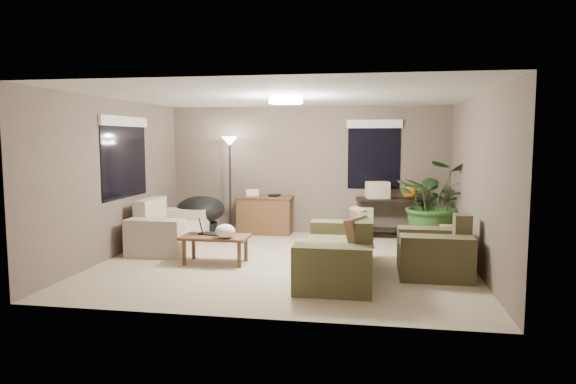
% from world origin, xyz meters
% --- Properties ---
extents(room_shell, '(5.50, 5.50, 5.50)m').
position_xyz_m(room_shell, '(0.00, 0.00, 1.25)').
color(room_shell, tan).
rests_on(room_shell, ground).
extents(main_sofa, '(0.95, 2.20, 0.85)m').
position_xyz_m(main_sofa, '(0.88, -0.64, 0.29)').
color(main_sofa, brown).
rests_on(main_sofa, ground).
extents(throw_pillows, '(0.40, 1.40, 0.47)m').
position_xyz_m(throw_pillows, '(1.13, -0.64, 0.65)').
color(throw_pillows, '#8C7251').
rests_on(throw_pillows, main_sofa).
extents(loveseat, '(0.90, 1.60, 0.85)m').
position_xyz_m(loveseat, '(-2.15, 0.60, 0.30)').
color(loveseat, beige).
rests_on(loveseat, ground).
extents(armchair, '(0.95, 1.00, 0.85)m').
position_xyz_m(armchair, '(2.15, -0.41, 0.30)').
color(armchair, '#4B462D').
rests_on(armchair, ground).
extents(coffee_table, '(1.00, 0.55, 0.42)m').
position_xyz_m(coffee_table, '(-1.03, -0.27, 0.36)').
color(coffee_table, brown).
rests_on(coffee_table, ground).
extents(laptop, '(0.42, 0.30, 0.24)m').
position_xyz_m(laptop, '(-1.20, -0.17, 0.48)').
color(laptop, black).
rests_on(laptop, coffee_table).
extents(plastic_bag, '(0.36, 0.34, 0.21)m').
position_xyz_m(plastic_bag, '(-0.83, -0.42, 0.52)').
color(plastic_bag, white).
rests_on(plastic_bag, coffee_table).
extents(desk, '(1.10, 0.50, 0.75)m').
position_xyz_m(desk, '(-0.80, 2.21, 0.38)').
color(desk, brown).
rests_on(desk, ground).
extents(desk_papers, '(0.71, 0.30, 0.12)m').
position_xyz_m(desk_papers, '(-0.95, 2.20, 0.80)').
color(desk_papers, silver).
rests_on(desk_papers, desk).
extents(console_table, '(1.30, 0.40, 0.75)m').
position_xyz_m(console_table, '(1.63, 2.21, 0.44)').
color(console_table, black).
rests_on(console_table, ground).
extents(pumpkin, '(0.30, 0.30, 0.23)m').
position_xyz_m(pumpkin, '(1.98, 2.21, 0.87)').
color(pumpkin, orange).
rests_on(pumpkin, console_table).
extents(cardboard_box, '(0.47, 0.39, 0.31)m').
position_xyz_m(cardboard_box, '(1.38, 2.21, 0.91)').
color(cardboard_box, beige).
rests_on(cardboard_box, console_table).
extents(papasan_chair, '(1.06, 1.06, 0.80)m').
position_xyz_m(papasan_chair, '(-1.89, 1.55, 0.47)').
color(papasan_chair, black).
rests_on(papasan_chair, ground).
extents(floor_lamp, '(0.32, 0.32, 1.91)m').
position_xyz_m(floor_lamp, '(-1.47, 2.10, 1.60)').
color(floor_lamp, black).
rests_on(floor_lamp, ground).
extents(ceiling_fixture, '(0.50, 0.50, 0.10)m').
position_xyz_m(ceiling_fixture, '(0.00, 0.00, 2.44)').
color(ceiling_fixture, white).
rests_on(ceiling_fixture, room_shell).
extents(houseplant, '(1.36, 1.51, 1.18)m').
position_xyz_m(houseplant, '(2.38, 1.75, 0.59)').
color(houseplant, '#2D5923').
rests_on(houseplant, ground).
extents(cat_scratching_post, '(0.32, 0.32, 0.50)m').
position_xyz_m(cat_scratching_post, '(2.47, 0.75, 0.21)').
color(cat_scratching_post, tan).
rests_on(cat_scratching_post, ground).
extents(window_left, '(0.05, 1.56, 1.33)m').
position_xyz_m(window_left, '(-2.73, 0.30, 1.78)').
color(window_left, black).
rests_on(window_left, room_shell).
extents(window_back, '(1.06, 0.05, 1.33)m').
position_xyz_m(window_back, '(1.30, 2.48, 1.79)').
color(window_back, black).
rests_on(window_back, room_shell).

